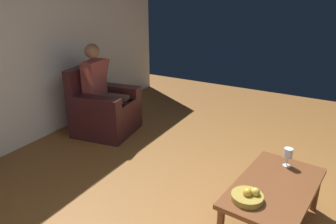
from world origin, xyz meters
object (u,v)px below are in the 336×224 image
(fruit_bowl, at_px, (248,196))
(wine_glass_near, at_px, (288,154))
(coffee_table, at_px, (274,191))
(person_seated, at_px, (103,87))
(armchair, at_px, (103,110))

(fruit_bowl, bearing_deg, wine_glass_near, 166.68)
(wine_glass_near, distance_m, fruit_bowl, 0.71)
(coffee_table, xyz_separation_m, fruit_bowl, (0.31, -0.14, 0.10))
(person_seated, relative_size, coffee_table, 1.13)
(coffee_table, height_order, wine_glass_near, wine_glass_near)
(armchair, height_order, wine_glass_near, armchair)
(person_seated, height_order, wine_glass_near, person_seated)
(wine_glass_near, xyz_separation_m, fruit_bowl, (0.68, -0.16, -0.09))
(fruit_bowl, bearing_deg, coffee_table, 155.30)
(person_seated, distance_m, coffee_table, 2.72)
(armchair, distance_m, fruit_bowl, 2.71)
(person_seated, bearing_deg, fruit_bowl, 55.21)
(person_seated, bearing_deg, armchair, -90.00)
(wine_glass_near, bearing_deg, coffee_table, -2.95)
(coffee_table, height_order, fruit_bowl, fruit_bowl)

